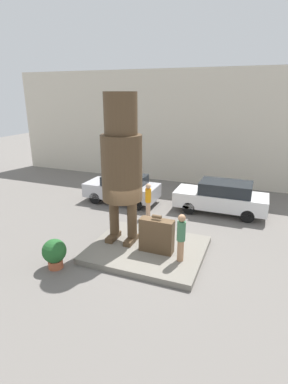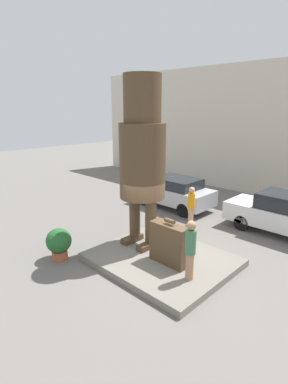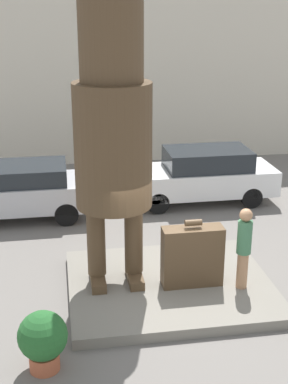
# 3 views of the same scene
# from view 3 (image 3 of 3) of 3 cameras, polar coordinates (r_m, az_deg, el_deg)

# --- Properties ---
(ground_plane) EXTENTS (60.00, 60.00, 0.00)m
(ground_plane) POSITION_cam_3_polar(r_m,az_deg,el_deg) (11.62, 2.75, -10.45)
(ground_plane) COLOR slate
(pedestal) EXTENTS (4.27, 3.56, 0.22)m
(pedestal) POSITION_cam_3_polar(r_m,az_deg,el_deg) (11.57, 2.76, -9.98)
(pedestal) COLOR slate
(pedestal) RESTS_ON ground_plane
(building_backdrop) EXTENTS (28.00, 0.60, 7.30)m
(building_backdrop) POSITION_cam_3_polar(r_m,az_deg,el_deg) (20.07, -3.14, 13.52)
(building_backdrop) COLOR beige
(building_backdrop) RESTS_ON ground_plane
(statue_figure) EXTENTS (1.53, 1.53, 5.66)m
(statue_figure) POSITION_cam_3_polar(r_m,az_deg,el_deg) (10.37, -3.36, 6.86)
(statue_figure) COLOR #4C3823
(statue_figure) RESTS_ON pedestal
(giant_suitcase) EXTENTS (1.26, 0.43, 1.46)m
(giant_suitcase) POSITION_cam_3_polar(r_m,az_deg,el_deg) (11.16, 5.17, -6.81)
(giant_suitcase) COLOR #4C3823
(giant_suitcase) RESTS_ON pedestal
(tourist) EXTENTS (0.30, 0.30, 1.75)m
(tourist) POSITION_cam_3_polar(r_m,az_deg,el_deg) (11.04, 10.61, -5.60)
(tourist) COLOR #A87A56
(tourist) RESTS_ON pedestal
(parked_car_silver) EXTENTS (4.04, 1.78, 1.55)m
(parked_car_silver) POSITION_cam_3_polar(r_m,az_deg,el_deg) (15.38, -12.92, 0.24)
(parked_car_silver) COLOR #B7B7BC
(parked_car_silver) RESTS_ON ground_plane
(parked_car_white) EXTENTS (4.54, 1.73, 1.65)m
(parked_car_white) POSITION_cam_3_polar(r_m,az_deg,el_deg) (16.28, 6.14, 1.85)
(parked_car_white) COLOR silver
(parked_car_white) RESTS_ON ground_plane
(planter_pot) EXTENTS (0.83, 0.83, 1.07)m
(planter_pot) POSITION_cam_3_polar(r_m,az_deg,el_deg) (9.28, -10.74, -15.13)
(planter_pot) COLOR #AD5638
(planter_pot) RESTS_ON ground_plane
(worker_hivis) EXTENTS (0.29, 0.29, 1.71)m
(worker_hivis) POSITION_cam_3_polar(r_m,az_deg,el_deg) (14.00, -4.82, -0.81)
(worker_hivis) COLOR tan
(worker_hivis) RESTS_ON ground_plane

